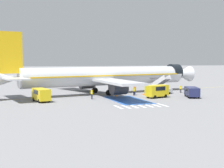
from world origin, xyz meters
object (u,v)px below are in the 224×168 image
(ground_crew_1, at_px, (134,90))
(ground_crew_2, at_px, (135,89))
(boarding_stairs_forward, at_px, (161,88))
(service_van_0, at_px, (41,94))
(ground_crew_3, at_px, (181,88))
(fuel_tanker, at_px, (56,80))
(service_van_2, at_px, (157,90))
(traffic_cone_0, at_px, (116,95))
(airliner, at_px, (106,76))
(ground_crew_0, at_px, (92,93))
(service_van_1, at_px, (192,91))
(traffic_cone_1, at_px, (144,93))

(ground_crew_1, distance_m, ground_crew_2, 1.41)
(boarding_stairs_forward, xyz_separation_m, service_van_0, (-25.07, -6.13, 0.32))
(boarding_stairs_forward, bearing_deg, ground_crew_3, -21.18)
(boarding_stairs_forward, distance_m, fuel_tanker, 28.90)
(service_van_2, height_order, ground_crew_3, service_van_2)
(ground_crew_3, bearing_deg, ground_crew_2, 48.55)
(ground_crew_2, height_order, traffic_cone_0, ground_crew_2)
(boarding_stairs_forward, height_order, service_van_2, boarding_stairs_forward)
(airliner, relative_size, ground_crew_1, 27.04)
(ground_crew_0, height_order, ground_crew_3, ground_crew_0)
(fuel_tanker, bearing_deg, service_van_0, -11.79)
(boarding_stairs_forward, bearing_deg, ground_crew_1, -173.68)
(ground_crew_1, height_order, ground_crew_2, ground_crew_2)
(ground_crew_0, bearing_deg, airliner, -54.38)
(service_van_0, relative_size, ground_crew_1, 2.87)
(service_van_1, bearing_deg, fuel_tanker, -34.81)
(service_van_0, xyz_separation_m, ground_crew_1, (18.09, 3.80, -0.33))
(service_van_0, bearing_deg, ground_crew_1, 178.85)
(traffic_cone_1, bearing_deg, boarding_stairs_forward, 21.24)
(airliner, relative_size, service_van_0, 9.43)
(boarding_stairs_forward, relative_size, traffic_cone_0, 10.11)
(ground_crew_2, bearing_deg, ground_crew_3, 169.86)
(boarding_stairs_forward, xyz_separation_m, ground_crew_3, (4.32, -0.69, -0.07))
(ground_crew_2, height_order, ground_crew_3, ground_crew_2)
(airliner, bearing_deg, ground_crew_3, 67.87)
(service_van_1, xyz_separation_m, ground_crew_1, (-9.04, 6.22, -0.17))
(ground_crew_3, bearing_deg, service_van_0, 56.87)
(service_van_2, xyz_separation_m, ground_crew_0, (-11.82, 1.70, -0.31))
(boarding_stairs_forward, xyz_separation_m, traffic_cone_0, (-10.77, -2.56, -0.70))
(boarding_stairs_forward, relative_size, fuel_tanker, 0.61)
(airliner, bearing_deg, traffic_cone_1, 47.44)
(ground_crew_1, xyz_separation_m, ground_crew_2, (0.68, 1.23, 0.07))
(fuel_tanker, distance_m, ground_crew_1, 26.99)
(airliner, xyz_separation_m, traffic_cone_1, (6.64, -3.91, -3.34))
(fuel_tanker, height_order, service_van_0, fuel_tanker)
(airliner, bearing_deg, service_van_0, -71.19)
(ground_crew_1, bearing_deg, ground_crew_2, -102.70)
(airliner, bearing_deg, ground_crew_0, -45.07)
(fuel_tanker, distance_m, service_van_0, 28.73)
(traffic_cone_0, bearing_deg, service_van_1, -25.00)
(ground_crew_1, xyz_separation_m, traffic_cone_0, (-3.78, -0.24, -0.70))
(service_van_0, xyz_separation_m, traffic_cone_1, (20.37, 4.30, -1.02))
(service_van_2, bearing_deg, traffic_cone_0, 36.83)
(ground_crew_1, height_order, traffic_cone_0, ground_crew_1)
(airliner, bearing_deg, service_van_1, 39.52)
(service_van_2, xyz_separation_m, ground_crew_2, (-1.88, 6.07, -0.33))
(ground_crew_1, height_order, ground_crew_3, ground_crew_1)
(service_van_1, relative_size, ground_crew_3, 3.34)
(ground_crew_1, xyz_separation_m, traffic_cone_1, (2.28, 0.49, -0.69))
(traffic_cone_0, relative_size, traffic_cone_1, 0.98)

